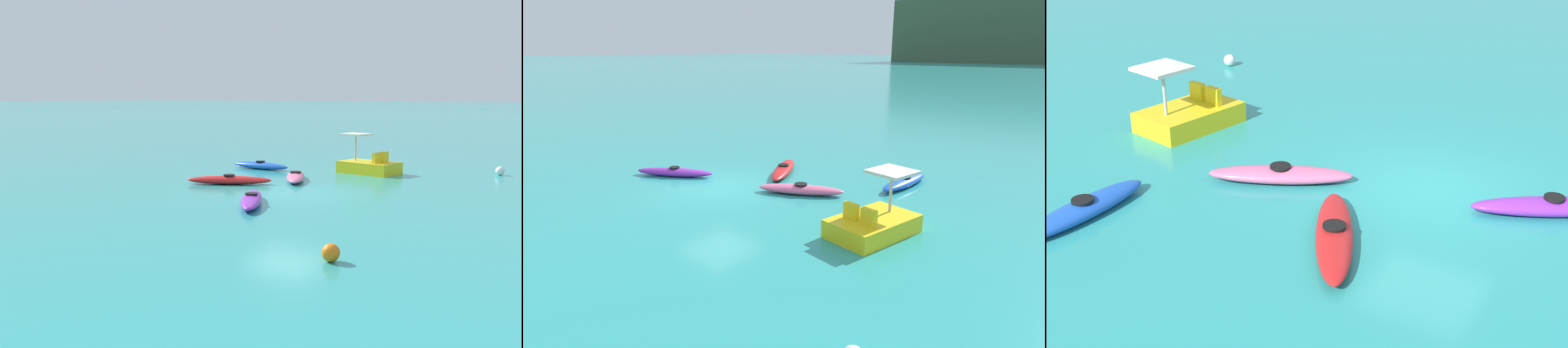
{
  "view_description": "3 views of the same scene",
  "coord_description": "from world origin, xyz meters",
  "views": [
    {
      "loc": [
        -16.71,
        -10.17,
        3.3
      ],
      "look_at": [
        1.22,
        1.87,
        0.4
      ],
      "focal_mm": 40.19,
      "sensor_mm": 36.0,
      "label": 1
    },
    {
      "loc": [
        12.02,
        -10.27,
        4.85
      ],
      "look_at": [
        1.56,
        1.85,
        0.37
      ],
      "focal_mm": 30.97,
      "sensor_mm": 36.0,
      "label": 2
    },
    {
      "loc": [
        -4.62,
        12.34,
        6.3
      ],
      "look_at": [
        2.05,
        1.47,
        0.42
      ],
      "focal_mm": 48.95,
      "sensor_mm": 36.0,
      "label": 3
    }
  ],
  "objects": [
    {
      "name": "ground_plane",
      "position": [
        0.0,
        0.0,
        0.0
      ],
      "size": [
        600.0,
        600.0,
        0.0
      ],
      "primitive_type": "plane",
      "color": "teal"
    },
    {
      "name": "kayak_pink",
      "position": [
        2.8,
        1.3,
        0.16
      ],
      "size": [
        2.95,
        2.01,
        0.37
      ],
      "color": "pink",
      "rests_on": "ground_plane"
    },
    {
      "name": "kayak_blue",
      "position": [
        5.09,
        4.49,
        0.16
      ],
      "size": [
        0.72,
        2.93,
        0.37
      ],
      "color": "blue",
      "rests_on": "ground_plane"
    },
    {
      "name": "kayak_purple",
      "position": [
        -2.36,
        -0.19,
        0.16
      ],
      "size": [
        2.98,
        2.11,
        0.37
      ],
      "color": "purple",
      "rests_on": "ground_plane"
    },
    {
      "name": "kayak_red",
      "position": [
        0.62,
        2.9,
        0.16
      ],
      "size": [
        2.14,
        3.1,
        0.37
      ],
      "color": "red",
      "rests_on": "ground_plane"
    },
    {
      "name": "pedal_boat_yellow",
      "position": [
        6.48,
        -0.18,
        0.34
      ],
      "size": [
        1.89,
        2.64,
        1.68
      ],
      "color": "yellow",
      "rests_on": "ground_plane"
    }
  ]
}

